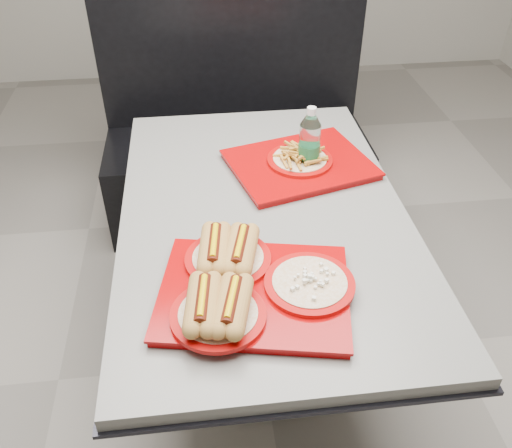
{
  "coord_description": "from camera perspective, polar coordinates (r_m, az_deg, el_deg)",
  "views": [
    {
      "loc": [
        -0.19,
        -1.38,
        1.77
      ],
      "look_at": [
        -0.05,
        -0.17,
        0.83
      ],
      "focal_mm": 38.0,
      "sensor_mm": 36.0,
      "label": 1
    }
  ],
  "objects": [
    {
      "name": "tray_near",
      "position": [
        1.41,
        -1.05,
        -6.41
      ],
      "size": [
        0.55,
        0.47,
        0.11
      ],
      "rotation": [
        0.0,
        0.0,
        -0.19
      ],
      "color": "#9B0405",
      "rests_on": "diner_table"
    },
    {
      "name": "booth_bench",
      "position": [
        2.83,
        -2.16,
        8.8
      ],
      "size": [
        1.3,
        0.57,
        1.35
      ],
      "color": "black",
      "rests_on": "ground"
    },
    {
      "name": "ground",
      "position": [
        2.25,
        0.65,
        -14.13
      ],
      "size": [
        6.0,
        6.0,
        0.0
      ],
      "primitive_type": "plane",
      "color": "gray",
      "rests_on": "ground"
    },
    {
      "name": "diner_table",
      "position": [
        1.83,
        0.78,
        -2.72
      ],
      "size": [
        0.92,
        1.42,
        0.75
      ],
      "color": "black",
      "rests_on": "ground"
    },
    {
      "name": "tray_far",
      "position": [
        1.92,
        4.62,
        6.58
      ],
      "size": [
        0.55,
        0.48,
        0.09
      ],
      "rotation": [
        0.0,
        0.0,
        0.27
      ],
      "color": "#9B0405",
      "rests_on": "diner_table"
    },
    {
      "name": "water_bottle",
      "position": [
        1.88,
        5.64,
        8.4
      ],
      "size": [
        0.08,
        0.08,
        0.24
      ],
      "rotation": [
        0.0,
        0.0,
        -0.19
      ],
      "color": "silver",
      "rests_on": "diner_table"
    }
  ]
}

